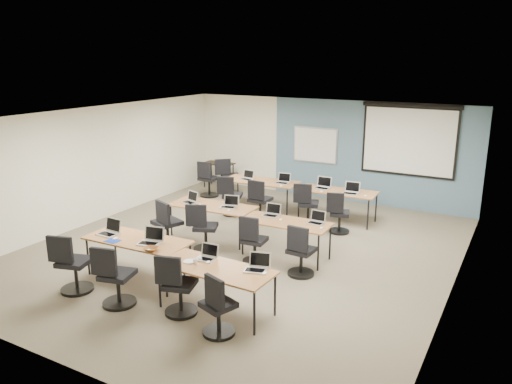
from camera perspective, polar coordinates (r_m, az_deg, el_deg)
The scene contains 58 objects.
floor at distance 10.23m, azimuth -1.52°, elevation -6.60°, with size 8.00×9.00×0.02m, color #6B6354.
ceiling at distance 9.56m, azimuth -1.64°, elevation 8.60°, with size 8.00×9.00×0.02m, color white.
wall_back at distance 13.78m, azimuth 8.03°, elevation 4.85°, with size 8.00×0.04×2.70m, color beige.
wall_front at distance 6.56m, azimuth -22.25°, elevation -7.99°, with size 8.00×0.04×2.70m, color beige.
wall_left at distance 12.29m, azimuth -17.87°, elevation 2.99°, with size 0.04×9.00×2.70m, color beige.
wall_right at distance 8.57m, azimuth 22.14°, elevation -2.59°, with size 0.04×9.00×2.70m, color beige.
blue_accent_panel at distance 13.36m, azimuth 13.00°, elevation 4.28°, with size 5.50×0.04×2.70m, color #3D5977.
whiteboard at distance 13.80m, azimuth 6.77°, elevation 5.33°, with size 1.28×0.03×0.98m.
projector_screen at distance 12.99m, azimuth 17.09°, elevation 6.09°, with size 2.40×0.10×1.82m.
training_table_front_left at distance 8.98m, azimuth -13.41°, elevation -5.52°, with size 1.89×0.79×0.73m.
training_table_front_right at distance 7.65m, azimuth -4.61°, elevation -8.89°, with size 1.81×0.76×0.73m.
training_table_mid_left at distance 10.70m, azimuth -5.01°, elevation -1.75°, with size 1.86×0.78×0.73m.
training_table_mid_right at distance 9.66m, azimuth 3.45°, elevation -3.66°, with size 1.72×0.72×0.73m.
training_table_back_left at distance 12.76m, azimuth 0.59°, elevation 1.12°, with size 1.93×0.81×0.73m.
training_table_back_right at distance 11.96m, azimuth 9.30°, elevation -0.06°, with size 1.83×0.76×0.73m.
laptop_0 at distance 9.33m, azimuth -16.39°, elevation -4.23°, with size 0.36×0.31×0.27m.
mouse_0 at distance 9.05m, azimuth -15.79°, elevation -5.14°, with size 0.07×0.10×0.04m, color white.
task_chair_0 at distance 8.88m, azimuth -20.28°, elevation -8.16°, with size 0.55×0.54×1.02m.
laptop_1 at distance 8.71m, azimuth -11.93°, elevation -5.33°, with size 0.36×0.31×0.27m.
mouse_1 at distance 8.40m, azimuth -12.25°, elevation -6.53°, with size 0.06×0.10×0.03m, color white.
task_chair_1 at distance 8.21m, azimuth -15.85°, elevation -9.77°, with size 0.53×0.53×1.01m.
laptop_2 at distance 7.93m, azimuth -5.61°, elevation -7.22°, with size 0.30×0.26×0.23m.
mouse_2 at distance 7.80m, azimuth -5.49°, elevation -7.99°, with size 0.07×0.10×0.04m, color white.
task_chair_2 at distance 7.75m, azimuth -8.97°, elevation -10.99°, with size 0.51×0.50×0.99m.
laptop_3 at distance 7.51m, azimuth 0.14°, elevation -8.44°, with size 0.33×0.28×0.25m.
mouse_3 at distance 7.39m, azimuth 0.94°, elevation -9.27°, with size 0.06×0.10×0.04m, color white.
task_chair_3 at distance 7.15m, azimuth -4.42°, elevation -13.34°, with size 0.49×0.47×0.96m.
laptop_4 at distance 10.92m, azimuth -7.50°, elevation -0.90°, with size 0.32×0.27×0.24m.
mouse_4 at distance 10.72m, azimuth -6.44°, elevation -1.45°, with size 0.06×0.09×0.03m, color white.
task_chair_4 at distance 10.30m, azimuth -10.19°, elevation -4.12°, with size 0.59×0.57×1.04m.
laptop_5 at distance 10.52m, azimuth -3.05°, elevation -1.43°, with size 0.32×0.27×0.24m.
mouse_5 at distance 10.29m, azimuth -3.14°, elevation -2.11°, with size 0.05×0.09×0.03m, color white.
task_chair_5 at distance 10.09m, azimuth -6.04°, elevation -4.49°, with size 0.55×0.52×1.00m.
laptop_6 at distance 9.96m, azimuth 1.80°, elevation -2.39°, with size 0.31×0.27×0.24m.
mouse_6 at distance 9.72m, azimuth 2.83°, elevation -3.15°, with size 0.06×0.09×0.03m, color white.
task_chair_6 at distance 9.44m, azimuth -0.33°, elevation -5.96°, with size 0.47×0.47×0.96m.
laptop_7 at distance 9.59m, azimuth 6.93°, elevation -3.21°, with size 0.30×0.26×0.23m.
mouse_7 at distance 9.31m, azimuth 7.48°, elevation -4.10°, with size 0.06×0.09×0.03m, color white.
task_chair_7 at distance 8.96m, azimuth 5.08°, elevation -7.18°, with size 0.49×0.49×0.97m.
laptop_8 at distance 12.87m, azimuth -1.03°, elevation 1.70°, with size 0.31×0.27×0.24m.
mouse_8 at distance 12.65m, azimuth -0.42°, elevation 1.25°, with size 0.07×0.10×0.04m, color white.
task_chair_8 at distance 12.30m, azimuth -2.91°, elevation -0.79°, with size 0.54×0.51×0.99m.
laptop_9 at distance 12.51m, azimuth 3.09°, elevation 1.30°, with size 0.32×0.28×0.25m.
mouse_9 at distance 12.21m, azimuth 2.89°, elevation 0.71°, with size 0.06×0.10×0.03m, color white.
task_chair_9 at distance 11.86m, azimuth 0.37°, elevation -1.33°, with size 0.53×0.53×1.01m.
laptop_10 at distance 12.12m, azimuth 7.64°, elevation 0.74°, with size 0.36×0.30×0.27m.
mouse_10 at distance 11.78m, azimuth 7.49°, elevation 0.05°, with size 0.07×0.11×0.04m, color white.
task_chair_10 at distance 11.65m, azimuth 5.82°, elevation -1.76°, with size 0.54×0.52×1.00m.
laptop_11 at distance 11.76m, azimuth 10.82°, elevation 0.14°, with size 0.35×0.30×0.26m.
mouse_11 at distance 11.59m, azimuth 12.39°, elevation -0.43°, with size 0.06×0.09×0.03m, color white.
task_chair_11 at distance 11.18m, azimuth 9.38°, elevation -2.75°, with size 0.47×0.46×0.95m.
blue_mousepad at distance 8.98m, azimuth -16.07°, elevation -5.39°, with size 0.24×0.20×0.01m, color navy.
snack_bowl at distance 8.39m, azimuth -11.89°, elevation -6.39°, with size 0.25×0.25×0.06m, color #964F2B.
snack_plate at distance 7.88m, azimuth -7.63°, elevation -7.86°, with size 0.19×0.19×0.01m, color white.
coffee_cup at distance 7.76m, azimuth -6.95°, elevation -7.91°, with size 0.06×0.06×0.06m, color white.
utility_table at distance 14.85m, azimuth -4.30°, elevation 2.97°, with size 0.90×0.50×0.75m.
spare_chair_a at distance 14.13m, azimuth -3.12°, elevation 1.42°, with size 0.66×0.55×1.03m.
spare_chair_b at distance 13.95m, azimuth -5.52°, elevation 1.14°, with size 0.53×0.53×1.01m.
Camera 1 is at (4.85, -8.16, 3.82)m, focal length 35.00 mm.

